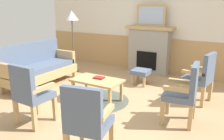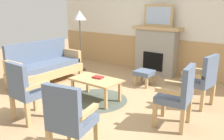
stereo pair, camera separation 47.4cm
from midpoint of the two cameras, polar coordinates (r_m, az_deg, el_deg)
ground_plane at (r=4.66m, az=-5.16°, el=-7.58°), size 14.00×14.00×0.00m
wall_back at (r=6.58m, az=8.10°, el=10.98°), size 7.20×0.14×2.70m
fireplace at (r=6.44m, az=7.01°, el=5.00°), size 1.30×0.44×1.28m
framed_picture at (r=6.33m, az=7.29°, el=13.09°), size 0.80×0.04×0.56m
couch at (r=5.81m, az=-19.60°, el=0.45°), size 0.70×1.80×0.98m
coffee_table at (r=4.55m, az=-6.66°, el=-2.99°), size 0.96×0.56×0.44m
round_rug at (r=4.69m, az=-6.51°, el=-7.42°), size 1.25×1.25×0.01m
book_on_table at (r=4.58m, az=-6.17°, el=-1.92°), size 0.21×0.17×0.03m
footstool at (r=5.50m, az=4.64°, el=-0.71°), size 0.40×0.40×0.36m
armchair_near_fireplace at (r=4.64m, az=18.27°, el=-1.32°), size 0.55×0.55×0.98m
armchair_by_window_left at (r=3.75m, az=13.88°, el=-5.02°), size 0.53×0.53×0.98m
armchair_front_left at (r=3.89m, az=-22.66°, el=-5.03°), size 0.49×0.49×0.98m
armchair_front_center at (r=2.83m, az=-11.00°, el=-11.87°), size 0.57×0.57×0.98m
floor_lamp_by_couch at (r=6.54m, az=-11.88°, el=12.01°), size 0.36×0.36×1.68m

